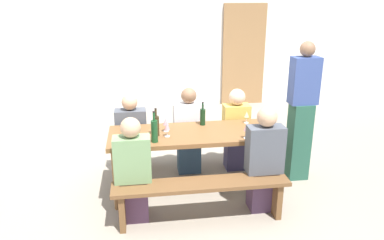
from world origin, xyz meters
name	(u,v)px	position (x,y,z in m)	size (l,w,h in m)	color
ground_plane	(192,189)	(0.00, 0.00, 0.00)	(24.00, 24.00, 0.00)	gray
back_wall	(165,29)	(0.00, 3.76, 1.60)	(14.00, 0.20, 3.20)	white
wooden_door	(244,55)	(1.63, 3.62, 1.05)	(0.90, 0.06, 2.10)	#9E7247
tasting_table	(192,139)	(0.00, 0.00, 0.66)	(1.93, 0.74, 0.75)	brown
bench_near	(201,191)	(0.00, -0.67, 0.35)	(1.83, 0.30, 0.45)	brown
bench_far	(185,142)	(0.00, 0.67, 0.35)	(1.83, 0.30, 0.45)	brown
wine_bottle_0	(154,131)	(-0.44, -0.24, 0.88)	(0.07, 0.07, 0.35)	#194723
wine_bottle_1	(203,116)	(0.17, 0.24, 0.86)	(0.07, 0.07, 0.29)	#143319
wine_bottle_2	(156,125)	(-0.42, -0.05, 0.87)	(0.07, 0.07, 0.32)	#332814
wine_glass_0	(167,126)	(-0.30, -0.10, 0.87)	(0.06, 0.06, 0.18)	silver
wine_glass_1	(247,115)	(0.72, 0.23, 0.85)	(0.06, 0.06, 0.15)	silver
wine_glass_2	(247,128)	(0.57, -0.28, 0.88)	(0.07, 0.07, 0.18)	silver
wine_glass_3	(166,122)	(-0.30, 0.07, 0.87)	(0.07, 0.07, 0.17)	silver
wine_glass_4	(130,123)	(-0.71, 0.03, 0.88)	(0.06, 0.06, 0.19)	silver
seated_guest_near_0	(133,172)	(-0.69, -0.52, 0.54)	(0.38, 0.24, 1.13)	#583956
seated_guest_near_1	(264,162)	(0.71, -0.52, 0.56)	(0.39, 0.24, 1.18)	#4F3654
seated_guest_far_0	(132,138)	(-0.71, 0.52, 0.52)	(0.39, 0.24, 1.10)	brown
seated_guest_far_1	(189,133)	(0.03, 0.52, 0.55)	(0.40, 0.24, 1.15)	#2E4A68
seated_guest_far_2	(236,131)	(0.67, 0.52, 0.54)	(0.34, 0.24, 1.11)	#363357
standing_host	(301,114)	(1.39, 0.14, 0.86)	(0.33, 0.24, 1.76)	#265643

